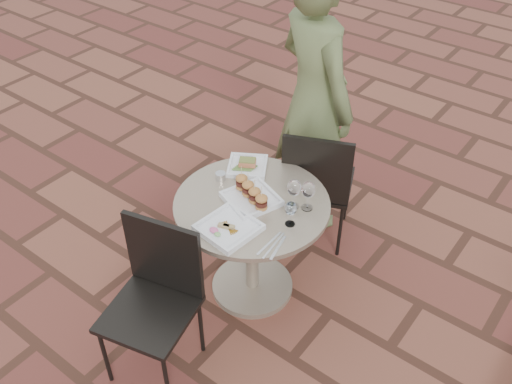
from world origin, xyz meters
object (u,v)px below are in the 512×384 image
Objects in this scene: chair_far at (317,179)px; chair_near at (156,289)px; plate_sliders at (251,195)px; plate_salmon at (247,166)px; diner at (314,101)px; plate_tuna at (228,227)px; cafe_table at (252,234)px.

chair_near is (-0.17, -1.30, 0.00)m from chair_far.
plate_sliders is (-0.08, -0.60, 0.22)m from chair_far.
chair_near reaches higher than plate_sliders.
chair_near is 0.96m from plate_salmon.
chair_far is 0.49× the size of diner.
chair_far is 0.89m from plate_tuna.
cafe_table is 2.54× the size of plate_sliders.
plate_tuna is (0.04, -0.26, 0.26)m from cafe_table.
chair_far is at bearing 51.68° from plate_salmon.
plate_tuna is (-0.03, -0.87, 0.20)m from chair_far.
chair_far is at bearing 68.71° from chair_near.
plate_sliders is at bearing 139.80° from cafe_table.
cafe_table is 0.70m from chair_near.
plate_salmon is (-0.12, 0.93, 0.20)m from chair_near.
plate_salmon is at bearing 132.28° from plate_sliders.
plate_salmon is (-0.22, 0.24, 0.26)m from cafe_table.
chair_near is 2.90× the size of plate_salmon.
diner is 5.34× the size of plate_sliders.
cafe_table is 0.37m from plate_tuna.
chair_far reaches higher than cafe_table.
plate_salmon is 0.57m from plate_tuna.
diner is 1.15m from plate_tuna.
plate_tuna is (0.19, -1.12, -0.20)m from diner.
diner is at bearing 99.18° from plate_sliders.
chair_near is (-0.10, -0.69, 0.07)m from cafe_table.
chair_far is 2.63× the size of plate_sliders.
diner reaches higher than plate_salmon.
diner is at bearing 99.70° from cafe_table.
plate_sliders reaches higher than plate_salmon.
chair_near is 2.94× the size of plate_tuna.
chair_far is 1.31m from chair_near.
chair_near is at bearing -98.12° from cafe_table.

